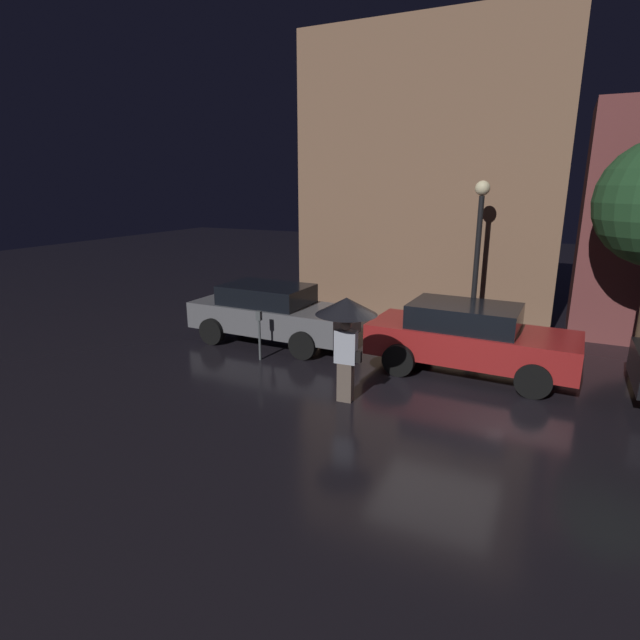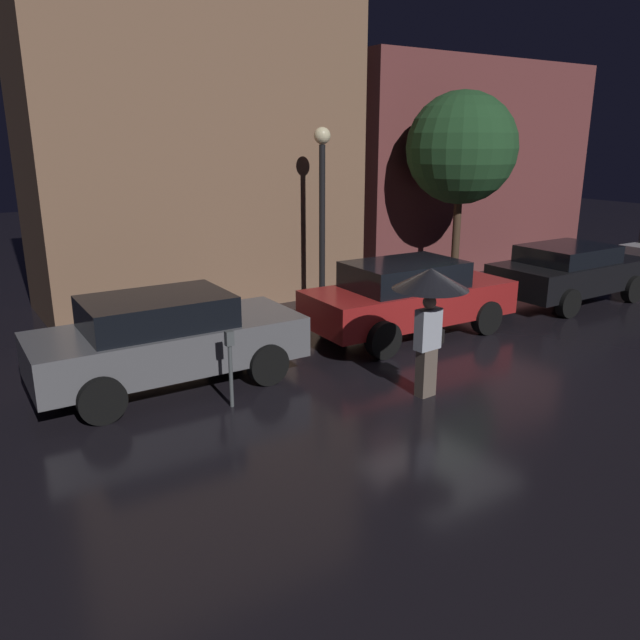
% 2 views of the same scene
% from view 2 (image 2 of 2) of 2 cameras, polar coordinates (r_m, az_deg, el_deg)
% --- Properties ---
extents(ground_plane, '(60.00, 60.00, 0.00)m').
position_cam_2_polar(ground_plane, '(11.92, 11.39, -3.17)').
color(ground_plane, black).
extents(building_facade_left, '(7.72, 3.00, 8.47)m').
position_cam_2_polar(building_facade_left, '(15.62, -11.26, 17.22)').
color(building_facade_left, '#8C664C').
rests_on(building_facade_left, ground).
extents(building_facade_right, '(8.68, 3.00, 6.10)m').
position_cam_2_polar(building_facade_right, '(20.52, 12.46, 13.56)').
color(building_facade_right, brown).
rests_on(building_facade_right, ground).
extents(parked_car_grey, '(4.33, 1.93, 1.52)m').
position_cam_2_polar(parked_car_grey, '(10.35, -13.84, -1.63)').
color(parked_car_grey, slate).
rests_on(parked_car_grey, ground).
extents(parked_car_red, '(4.44, 1.92, 1.54)m').
position_cam_2_polar(parked_car_red, '(12.79, 8.10, 2.15)').
color(parked_car_red, maroon).
rests_on(parked_car_red, ground).
extents(parked_car_black, '(4.08, 2.07, 1.41)m').
position_cam_2_polar(parked_car_black, '(16.52, 21.81, 4.16)').
color(parked_car_black, black).
rests_on(parked_car_black, ground).
extents(pedestrian_with_umbrella, '(1.16, 1.16, 2.05)m').
position_cam_2_polar(pedestrian_with_umbrella, '(9.53, 10.03, 2.50)').
color(pedestrian_with_umbrella, '#66564C').
rests_on(pedestrian_with_umbrella, ground).
extents(parking_meter, '(0.12, 0.10, 1.20)m').
position_cam_2_polar(parking_meter, '(9.35, -8.21, -3.66)').
color(parking_meter, '#4C5154').
rests_on(parking_meter, ground).
extents(street_lamp_near, '(0.38, 0.38, 4.14)m').
position_cam_2_polar(street_lamp_near, '(14.37, 0.20, 11.68)').
color(street_lamp_near, black).
rests_on(street_lamp_near, ground).
extents(street_tree, '(2.75, 2.75, 5.04)m').
position_cam_2_polar(street_tree, '(16.37, 12.81, 15.05)').
color(street_tree, '#473323').
rests_on(street_tree, ground).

